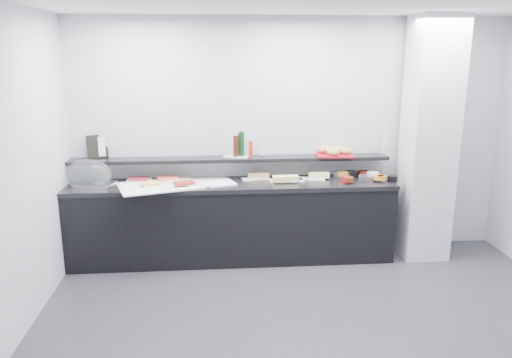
{
  "coord_description": "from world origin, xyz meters",
  "views": [
    {
      "loc": [
        -0.87,
        -3.66,
        2.31
      ],
      "look_at": [
        -0.45,
        1.45,
        1.0
      ],
      "focal_mm": 35.0,
      "sensor_mm": 36.0,
      "label": 1
    }
  ],
  "objects": [
    {
      "name": "shaker_pepper",
      "position": [
        -0.33,
        1.9,
        1.2
      ],
      "size": [
        0.03,
        0.03,
        0.07
      ],
      "primitive_type": "cylinder",
      "rotation": [
        0.0,
        0.0,
        -0.13
      ],
      "color": "silver",
      "rests_on": "condiment_tray"
    },
    {
      "name": "column",
      "position": [
        1.5,
        1.65,
        1.35
      ],
      "size": [
        0.5,
        0.5,
        2.7
      ],
      "primitive_type": "cube",
      "color": "silver",
      "rests_on": "ground"
    },
    {
      "name": "bowl_black_fruit",
      "position": [
        1.1,
        1.6,
        0.94
      ],
      "size": [
        0.15,
        0.15,
        0.07
      ],
      "primitive_type": "cylinder",
      "rotation": [
        0.0,
        0.0,
        0.4
      ],
      "color": "black",
      "rests_on": "counter_top"
    },
    {
      "name": "cloche_base",
      "position": [
        -2.17,
        1.66,
        0.92
      ],
      "size": [
        0.45,
        0.36,
        0.04
      ],
      "primitive_type": "cube",
      "rotation": [
        0.0,
        0.0,
        -0.26
      ],
      "color": "#B6B8BD",
      "rests_on": "counter_top"
    },
    {
      "name": "food_meat_b",
      "position": [
        -1.21,
        1.57,
        0.94
      ],
      "size": [
        0.25,
        0.2,
        0.02
      ],
      "primitive_type": "cube",
      "rotation": [
        0.0,
        0.0,
        0.32
      ],
      "color": "maroon",
      "rests_on": "platter_meat_b"
    },
    {
      "name": "linen_runner",
      "position": [
        -1.31,
        1.66,
        0.91
      ],
      "size": [
        1.33,
        0.92,
        0.01
      ],
      "primitive_type": "cube",
      "rotation": [
        0.0,
        0.0,
        0.31
      ],
      "color": "white",
      "rests_on": "counter_top"
    },
    {
      "name": "fill_red_jam",
      "position": [
        0.58,
        1.56,
        0.95
      ],
      "size": [
        0.14,
        0.14,
        0.05
      ],
      "primitive_type": "cylinder",
      "rotation": [
        0.0,
        0.0,
        0.36
      ],
      "color": "#5C1E0D",
      "rests_on": "bowl_red_jam"
    },
    {
      "name": "bread_roll_mide",
      "position": [
        0.53,
        1.91,
        1.21
      ],
      "size": [
        0.14,
        0.1,
        0.08
      ],
      "primitive_type": "ellipsoid",
      "rotation": [
        0.0,
        0.0,
        0.11
      ],
      "color": "tan",
      "rests_on": "bread_tray"
    },
    {
      "name": "framed_print",
      "position": [
        -2.19,
        1.97,
        1.28
      ],
      "size": [
        0.23,
        0.15,
        0.26
      ],
      "primitive_type": "cube",
      "rotation": [
        -0.21,
        0.0,
        0.37
      ],
      "color": "black",
      "rests_on": "wall_shelf"
    },
    {
      "name": "fill_black_jam",
      "position": [
        0.83,
        1.84,
        0.95
      ],
      "size": [
        0.15,
        0.15,
        0.05
      ],
      "primitive_type": "cylinder",
      "rotation": [
        0.0,
        0.0,
        0.27
      ],
      "color": "#530F0B",
      "rests_on": "bowl_black_jam"
    },
    {
      "name": "bread_roll_n",
      "position": [
        0.41,
        1.94,
        1.21
      ],
      "size": [
        0.18,
        0.15,
        0.08
      ],
      "primitive_type": "ellipsoid",
      "rotation": [
        0.0,
        0.0,
        -0.42
      ],
      "color": "gold",
      "rests_on": "bread_tray"
    },
    {
      "name": "bread_roll_ne",
      "position": [
        0.55,
        1.92,
        1.21
      ],
      "size": [
        0.13,
        0.1,
        0.08
      ],
      "primitive_type": "ellipsoid",
      "rotation": [
        0.0,
        0.0,
        0.21
      ],
      "color": "#B27744",
      "rests_on": "bread_tray"
    },
    {
      "name": "bread_roll_s",
      "position": [
        0.45,
        1.78,
        1.21
      ],
      "size": [
        0.18,
        0.15,
        0.08
      ],
      "primitive_type": "ellipsoid",
      "rotation": [
        0.0,
        0.0,
        -0.38
      ],
      "color": "#AF8E42",
      "rests_on": "bread_tray"
    },
    {
      "name": "sandwich_food_left",
      "position": [
        -0.39,
        1.83,
        0.94
      ],
      "size": [
        0.24,
        0.1,
        0.06
      ],
      "primitive_type": "cube",
      "rotation": [
        0.0,
        0.0,
        0.02
      ],
      "color": "tan",
      "rests_on": "sandwich_plate_left"
    },
    {
      "name": "sandwich_plate_right",
      "position": [
        0.18,
        1.76,
        0.91
      ],
      "size": [
        0.38,
        0.21,
        0.01
      ],
      "primitive_type": "cube",
      "rotation": [
        0.0,
        0.0,
        -0.18
      ],
      "color": "silver",
      "rests_on": "counter_top"
    },
    {
      "name": "print_art",
      "position": [
        -2.19,
        1.97,
        1.28
      ],
      "size": [
        0.17,
        0.07,
        0.22
      ],
      "primitive_type": "cube",
      "rotation": [
        -0.21,
        0.0,
        0.1
      ],
      "color": "beige",
      "rests_on": "framed_print"
    },
    {
      "name": "bowl_glass_cream",
      "position": [
        0.94,
        1.83,
        0.94
      ],
      "size": [
        0.21,
        0.21,
        0.07
      ],
      "primitive_type": "cylinder",
      "rotation": [
        0.0,
        0.0,
        0.03
      ],
      "color": "white",
      "rests_on": "counter_top"
    },
    {
      "name": "food_cheese",
      "position": [
        -1.58,
        1.58,
        0.94
      ],
      "size": [
        0.22,
        0.14,
        0.02
      ],
      "primitive_type": "cube",
      "rotation": [
        0.0,
        0.0,
        0.02
      ],
      "color": "#DFB856",
      "rests_on": "platter_cheese"
    },
    {
      "name": "platter_cheese",
      "position": [
        -1.46,
        1.55,
        0.92
      ],
      "size": [
        0.35,
        0.27,
        0.01
      ],
      "primitive_type": "cube",
      "rotation": [
        0.0,
        0.0,
        -0.22
      ],
      "color": "white",
      "rests_on": "linen_runner"
    },
    {
      "name": "tongs_mid",
      "position": [
        -0.08,
        1.61,
        0.92
      ],
      "size": [
        0.16,
        0.04,
        0.01
      ],
      "primitive_type": "cylinder",
      "rotation": [
        0.0,
        1.57,
        -0.21
      ],
      "color": "silver",
      "rests_on": "sandwich_plate_mid"
    },
    {
      "name": "platter_meat_b",
      "position": [
        -1.05,
        1.59,
        0.92
      ],
      "size": [
        0.34,
        0.27,
        0.01
      ],
      "primitive_type": "cube",
      "rotation": [
        0.0,
        0.0,
        -0.3
      ],
      "color": "white",
      "rests_on": "linen_runner"
    },
    {
      "name": "tongs_left",
      "position": [
        -0.41,
        1.73,
        0.92
      ],
      "size": [
        0.14,
        0.1,
        0.01
      ],
      "primitive_type": "cylinder",
      "rotation": [
        0.0,
        1.57,
        0.6
      ],
      "color": "silver",
      "rests_on": "sandwich_plate_left"
    },
    {
      "name": "platter_meat_a",
      "position": [
        -1.72,
        1.79,
        0.92
      ],
      "size": [
        0.28,
        0.2,
        0.01
      ],
      "primitive_type": "cube",
      "rotation": [
        0.0,
        0.0,
        0.06
      ],
      "color": "white",
      "rests_on": "linen_runner"
    },
    {
      "name": "ground",
      "position": [
        0.0,
        0.0,
        0.0
      ],
      "size": [
        5.0,
        5.0,
        0.0
      ],
      "primitive_type": "plane",
      "color": "#2D2D30",
      "rests_on": "ground"
    },
    {
      "name": "shaker_salt",
      "position": [
        -0.34,
        1.9,
        1.2
      ],
      "size": [
        0.04,
        0.04,
        0.07
      ],
      "primitive_type": "cylinder",
      "rotation": [
        0.0,
        0.0,
        0.26
      ],
      "color": "white",
      "rests_on": "condiment_tray"
    },
    {
      "name": "wall_shelf",
      "position": [
        -0.7,
        1.88,
        1.13
      ],
      "size": [
        3.6,
        0.25,
        0.04
      ],
      "primitive_type": "cube",
      "color": "black",
      "rests_on": "back_wall"
    },
    {
      "name": "bread_roll_nw",
      "position": [
        0.37,
        1.93,
        1.21
      ],
      "size": [
        0.17,
        0.13,
        0.08
      ],
      "primitive_type": "ellipsoid",
      "rotation": [
        0.0,
        0.0,
        0.18
      ],
      "color": "#B67F45",
      "rests_on": "bread_tray"
    },
    {
      "name": "sandwich_plate_mid",
      "position": [
        -0.09,
        1.71,
        0.91
      ],
      "size": [
        0.38,
        0.17,
        0.01
      ],
      "primitive_type": "cube",
      "rotation": [
        0.0,
        0.0,
        0.01
      ],
      "color": "silver",
      "rests_on": "counter_top"
    },
    {
      "name": "carafe",
      "position": [
        1.06,
        1.85,
        1.3
      ],
      "size": [
        0.12,
        0.12,
        0.3
      ],
      "primitive_type": "cylinder",
      "rotation": [
        0.0,
        0.0,
        0.28
      ],
      "color": "white",
      "rests_on": "wall_shelf"
    },
    {
      "name": "bowl_glass_salmon",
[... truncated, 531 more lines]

